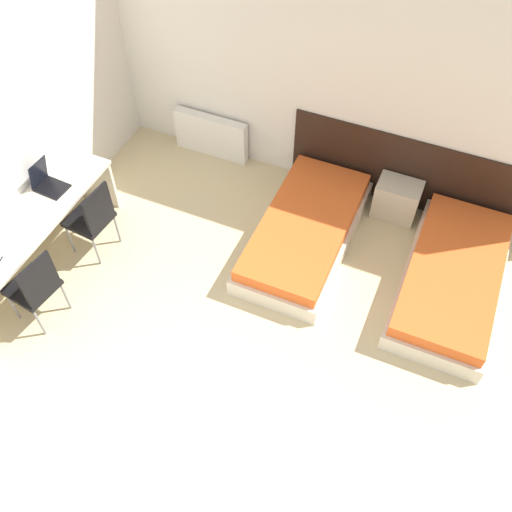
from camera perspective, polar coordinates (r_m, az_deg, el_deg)
The scene contains 12 objects.
ground_plane at distance 5.21m, azimuth -10.76°, elevation -22.16°, with size 20.00×20.00×0.00m, color beige.
wall_back at distance 6.39m, azimuth 7.02°, elevation 16.80°, with size 6.03×0.05×2.70m.
wall_left at distance 6.12m, azimuth -23.65°, elevation 10.75°, with size 0.05×5.12×2.70m.
headboard_panel at distance 6.76m, azimuth 14.71°, elevation 8.04°, with size 2.70×0.03×0.95m.
bed_near_window at distance 6.34m, azimuth 4.91°, elevation 2.45°, with size 0.97×2.00×0.37m.
bed_near_door at distance 6.25m, azimuth 18.99°, elevation -2.13°, with size 0.97×2.00×0.37m.
nightstand at distance 6.77m, azimuth 13.89°, elevation 5.51°, with size 0.50×0.34×0.47m.
radiator at distance 7.36m, azimuth -4.51°, elevation 11.93°, with size 0.97×0.12×0.57m.
desk at distance 6.22m, azimuth -21.75°, elevation 2.19°, with size 0.58×2.26×0.72m.
chair_near_laptop at distance 6.24m, azimuth -16.05°, elevation 3.80°, with size 0.46×0.46×0.94m.
chair_near_notebook at distance 5.82m, azimuth -21.24°, elevation -2.77°, with size 0.48×0.48×0.94m.
laptop at distance 6.35m, azimuth -20.15°, elevation 6.92°, with size 0.34×0.27×0.33m.
Camera 1 is at (1.40, -0.95, 4.93)m, focal length 40.00 mm.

